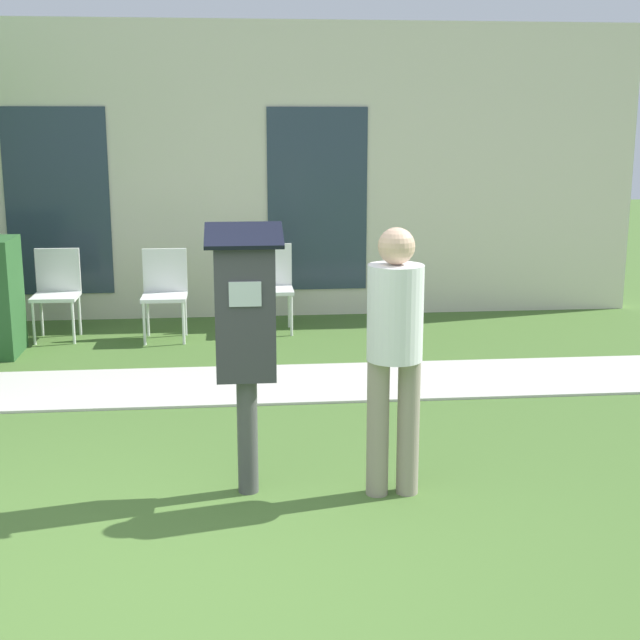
{
  "coord_description": "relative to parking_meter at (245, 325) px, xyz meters",
  "views": [
    {
      "loc": [
        0.47,
        -3.92,
        2.16
      ],
      "look_at": [
        0.95,
        1.0,
        1.05
      ],
      "focal_mm": 50.0,
      "sensor_mm": 36.0,
      "label": 1
    }
  ],
  "objects": [
    {
      "name": "sidewalk",
      "position": [
        -0.53,
        2.17,
        -1.01
      ],
      "size": [
        12.0,
        1.1,
        0.02
      ],
      "color": "beige",
      "rests_on": "ground"
    },
    {
      "name": "parking_meter",
      "position": [
        0.0,
        0.0,
        0.0
      ],
      "size": [
        0.44,
        0.31,
        1.59
      ],
      "color": "#4C4C4C",
      "rests_on": "ground"
    },
    {
      "name": "outdoor_chair_left",
      "position": [
        -1.83,
        4.04,
        -0.49
      ],
      "size": [
        0.44,
        0.44,
        0.9
      ],
      "rotation": [
        0.0,
        0.0,
        0.25
      ],
      "color": "white",
      "rests_on": "ground"
    },
    {
      "name": "building_facade",
      "position": [
        -0.53,
        4.98,
        0.58
      ],
      "size": [
        10.0,
        0.26,
        3.2
      ],
      "color": "beige",
      "rests_on": "ground"
    },
    {
      "name": "person_standing",
      "position": [
        0.85,
        -0.11,
        -0.09
      ],
      "size": [
        0.32,
        0.32,
        1.58
      ],
      "rotation": [
        0.0,
        0.0,
        -0.46
      ],
      "color": "gray",
      "rests_on": "ground"
    },
    {
      "name": "outdoor_chair_right",
      "position": [
        0.33,
        4.17,
        -0.49
      ],
      "size": [
        0.44,
        0.44,
        0.9
      ],
      "rotation": [
        0.0,
        0.0,
        -0.16
      ],
      "color": "white",
      "rests_on": "ground"
    },
    {
      "name": "ground_plane",
      "position": [
        -0.53,
        -1.05,
        -1.02
      ],
      "size": [
        40.0,
        40.0,
        0.0
      ],
      "primitive_type": "plane",
      "color": "#476B2D"
    },
    {
      "name": "outdoor_chair_middle",
      "position": [
        -0.75,
        3.92,
        -0.49
      ],
      "size": [
        0.44,
        0.44,
        0.9
      ],
      "rotation": [
        0.0,
        0.0,
        -0.28
      ],
      "color": "white",
      "rests_on": "ground"
    }
  ]
}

